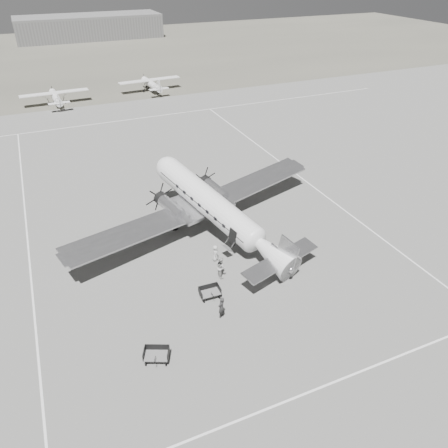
% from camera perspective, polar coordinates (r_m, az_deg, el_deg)
% --- Properties ---
extents(ground, '(260.00, 260.00, 0.00)m').
position_cam_1_polar(ground, '(38.31, 3.80, -3.90)').
color(ground, slate).
rests_on(ground, ground).
extents(taxi_line_near, '(60.00, 0.15, 0.01)m').
position_cam_1_polar(taxi_line_near, '(29.93, 16.57, -18.30)').
color(taxi_line_near, silver).
rests_on(taxi_line_near, ground).
extents(taxi_line_right, '(0.15, 80.00, 0.01)m').
position_cam_1_polar(taxi_line_right, '(44.30, 17.79, -0.09)').
color(taxi_line_right, silver).
rests_on(taxi_line_right, ground).
extents(taxi_line_left, '(0.15, 60.00, 0.01)m').
position_cam_1_polar(taxi_line_left, '(43.73, -24.27, -2.01)').
color(taxi_line_left, silver).
rests_on(taxi_line_left, ground).
extents(taxi_line_horizon, '(90.00, 0.15, 0.01)m').
position_cam_1_polar(taxi_line_horizon, '(72.53, -10.94, 13.42)').
color(taxi_line_horizon, silver).
rests_on(taxi_line_horizon, ground).
extents(grass_infield, '(260.00, 90.00, 0.01)m').
position_cam_1_polar(grass_infield, '(125.30, -17.47, 20.33)').
color(grass_infield, '#5F5D50').
rests_on(grass_infield, ground).
extents(hangar_main, '(42.00, 14.00, 6.60)m').
position_cam_1_polar(hangar_main, '(149.94, -17.17, 23.39)').
color(hangar_main, slate).
rests_on(hangar_main, ground).
extents(dc3_airliner, '(32.07, 26.56, 5.25)m').
position_cam_1_polar(dc3_airliner, '(39.51, -1.15, 1.93)').
color(dc3_airliner, '#B4B4B7').
rests_on(dc3_airliner, ground).
extents(light_plane_left, '(11.83, 9.78, 2.37)m').
position_cam_1_polar(light_plane_left, '(82.85, -21.12, 15.08)').
color(light_plane_left, silver).
rests_on(light_plane_left, ground).
extents(light_plane_right, '(12.47, 10.41, 2.45)m').
position_cam_1_polar(light_plane_right, '(86.98, -9.53, 17.46)').
color(light_plane_right, silver).
rests_on(light_plane_right, ground).
extents(baggage_cart_near, '(1.69, 1.22, 0.93)m').
position_cam_1_polar(baggage_cart_near, '(33.51, -1.86, -8.94)').
color(baggage_cart_near, slate).
rests_on(baggage_cart_near, ground).
extents(baggage_cart_far, '(2.03, 1.79, 0.96)m').
position_cam_1_polar(baggage_cart_far, '(29.48, -8.81, -16.59)').
color(baggage_cart_far, slate).
rests_on(baggage_cart_far, ground).
extents(ground_crew, '(0.76, 0.70, 1.75)m').
position_cam_1_polar(ground_crew, '(31.68, -0.34, -10.83)').
color(ground_crew, '#2A2A2A').
rests_on(ground_crew, ground).
extents(ramp_agent, '(0.76, 0.94, 1.82)m').
position_cam_1_polar(ramp_agent, '(35.20, -0.39, -5.65)').
color(ramp_agent, '#AEAEAC').
rests_on(ramp_agent, ground).
extents(passenger, '(0.72, 0.85, 1.48)m').
position_cam_1_polar(passenger, '(37.04, -1.14, -3.82)').
color(passenger, '#B7B7B4').
rests_on(passenger, ground).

